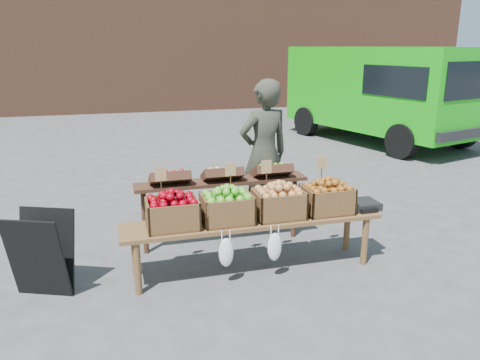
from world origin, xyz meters
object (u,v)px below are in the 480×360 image
object	(u,v)px
crate_golden_apples	(172,214)
back_table	(222,203)
crate_red_apples	(278,204)
weighing_scale	(362,205)
display_bench	(253,244)
crate_green_apples	(327,199)
delivery_van	(381,95)
crate_russet_pears	(227,209)
vendor	(264,154)
chalkboard_sign	(42,254)

from	to	relation	value
crate_golden_apples	back_table	bearing A→B (deg)	46.99
back_table	crate_red_apples	bearing A→B (deg)	-59.25
weighing_scale	display_bench	bearing A→B (deg)	180.00
back_table	crate_green_apples	size ratio (longest dim) A/B	4.20
back_table	crate_golden_apples	size ratio (longest dim) A/B	4.20
crate_red_apples	crate_golden_apples	bearing A→B (deg)	180.00
delivery_van	back_table	distance (m)	7.31
crate_green_apples	crate_russet_pears	bearing A→B (deg)	180.00
back_table	display_bench	distance (m)	0.77
display_bench	crate_russet_pears	world-z (taller)	crate_russet_pears
crate_russet_pears	crate_green_apples	xyz separation A→B (m)	(1.10, 0.00, 0.00)
delivery_van	crate_russet_pears	bearing A→B (deg)	-147.95
crate_russet_pears	vendor	bearing A→B (deg)	56.99
crate_green_apples	weighing_scale	size ratio (longest dim) A/B	1.47
crate_golden_apples	vendor	bearing A→B (deg)	42.29
delivery_van	crate_russet_pears	xyz separation A→B (m)	(-5.32, -5.83, -0.42)
display_bench	crate_green_apples	world-z (taller)	crate_green_apples
delivery_van	chalkboard_sign	bearing A→B (deg)	-156.38
display_bench	crate_russet_pears	size ratio (longest dim) A/B	5.40
display_bench	crate_russet_pears	bearing A→B (deg)	180.00
vendor	chalkboard_sign	world-z (taller)	vendor
display_bench	weighing_scale	xyz separation A→B (m)	(1.25, 0.00, 0.33)
display_bench	crate_green_apples	distance (m)	0.93
crate_russet_pears	crate_green_apples	world-z (taller)	same
delivery_van	chalkboard_sign	size ratio (longest dim) A/B	6.11
back_table	display_bench	xyz separation A→B (m)	(0.15, -0.72, -0.24)
delivery_van	crate_russet_pears	world-z (taller)	delivery_van
back_table	crate_green_apples	xyz separation A→B (m)	(0.98, -0.72, 0.19)
chalkboard_sign	crate_red_apples	distance (m)	2.35
delivery_van	crate_red_apples	world-z (taller)	delivery_van
delivery_van	crate_green_apples	xyz separation A→B (m)	(-4.22, -5.83, -0.42)
delivery_van	display_bench	size ratio (longest dim) A/B	1.87
chalkboard_sign	crate_green_apples	distance (m)	2.90
vendor	back_table	world-z (taller)	vendor
crate_golden_apples	crate_russet_pears	bearing A→B (deg)	0.00
back_table	display_bench	world-z (taller)	back_table
display_bench	crate_red_apples	world-z (taller)	crate_red_apples
delivery_van	back_table	size ratio (longest dim) A/B	2.41
back_table	weighing_scale	xyz separation A→B (m)	(1.40, -0.72, 0.09)
crate_golden_apples	chalkboard_sign	bearing A→B (deg)	178.15
delivery_van	crate_golden_apples	bearing A→B (deg)	-150.77
back_table	crate_red_apples	distance (m)	0.86
crate_green_apples	weighing_scale	xyz separation A→B (m)	(0.43, 0.00, -0.10)
chalkboard_sign	crate_green_apples	size ratio (longest dim) A/B	1.66
crate_golden_apples	crate_green_apples	distance (m)	1.65
chalkboard_sign	display_bench	world-z (taller)	chalkboard_sign
vendor	crate_red_apples	distance (m)	1.27
vendor	crate_green_apples	xyz separation A→B (m)	(0.31, -1.22, -0.24)
crate_golden_apples	crate_russet_pears	distance (m)	0.55
vendor	crate_golden_apples	bearing A→B (deg)	30.65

